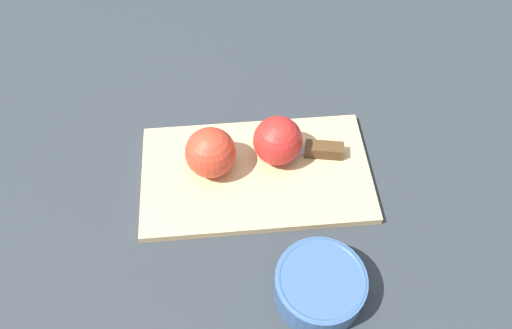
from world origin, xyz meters
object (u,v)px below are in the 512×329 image
at_px(apple_half_right, 278,141).
at_px(knife, 320,150).
at_px(bowl, 320,285).
at_px(apple_half_left, 211,152).

relative_size(apple_half_right, knife, 0.56).
relative_size(knife, bowl, 1.14).
distance_m(apple_half_left, knife, 0.19).
height_order(apple_half_right, knife, apple_half_right).
distance_m(apple_half_right, knife, 0.08).
height_order(apple_half_left, knife, apple_half_left).
relative_size(apple_half_left, apple_half_right, 1.01).
height_order(apple_half_left, bowl, apple_half_left).
height_order(apple_half_left, apple_half_right, same).
xyz_separation_m(knife, bowl, (-0.06, -0.23, 0.00)).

